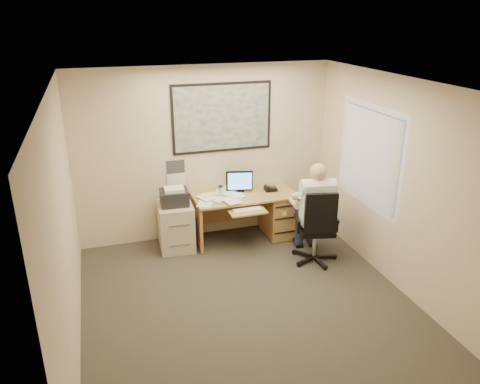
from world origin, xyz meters
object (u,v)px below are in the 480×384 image
object	(u,v)px
person	(315,213)
office_chair	(317,241)
desk	(264,209)
filing_cabinet	(176,222)

from	to	relation	value
person	office_chair	bearing A→B (deg)	-72.40
desk	person	bearing A→B (deg)	-66.55
filing_cabinet	office_chair	world-z (taller)	office_chair
office_chair	person	size ratio (longest dim) A/B	0.77
desk	filing_cabinet	world-z (taller)	desk
person	desk	bearing A→B (deg)	122.61
desk	office_chair	distance (m)	1.15
filing_cabinet	person	bearing A→B (deg)	-24.88
desk	office_chair	xyz separation A→B (m)	(0.44, -1.06, -0.11)
desk	person	size ratio (longest dim) A/B	1.09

